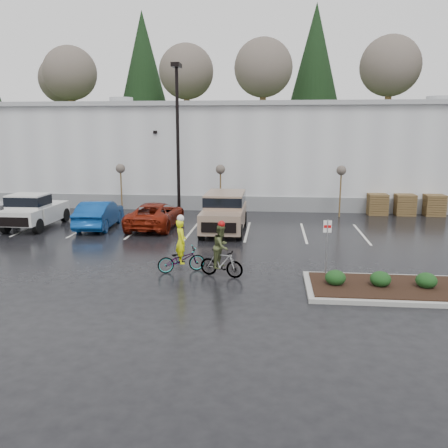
# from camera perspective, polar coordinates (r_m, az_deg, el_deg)

# --- Properties ---
(ground) EXTENTS (120.00, 120.00, 0.00)m
(ground) POSITION_cam_1_polar(r_m,az_deg,el_deg) (17.76, -0.20, -6.35)
(ground) COLOR black
(ground) RESTS_ON ground
(warehouse) EXTENTS (60.50, 15.50, 7.20)m
(warehouse) POSITION_cam_1_polar(r_m,az_deg,el_deg) (38.89, 3.26, 8.76)
(warehouse) COLOR #BCBEC1
(warehouse) RESTS_ON ground
(wooded_ridge) EXTENTS (80.00, 25.00, 6.00)m
(wooded_ridge) POSITION_cam_1_polar(r_m,az_deg,el_deg) (61.89, 4.26, 9.10)
(wooded_ridge) COLOR #283D19
(wooded_ridge) RESTS_ON ground
(lamppost) EXTENTS (0.50, 1.00, 9.22)m
(lamppost) POSITION_cam_1_polar(r_m,az_deg,el_deg) (29.40, -5.62, 11.86)
(lamppost) COLOR black
(lamppost) RESTS_ON ground
(sapling_west) EXTENTS (0.60, 0.60, 3.20)m
(sapling_west) POSITION_cam_1_polar(r_m,az_deg,el_deg) (31.50, -12.34, 6.23)
(sapling_west) COLOR #4A381D
(sapling_west) RESTS_ON ground
(sapling_mid) EXTENTS (0.60, 0.60, 3.20)m
(sapling_mid) POSITION_cam_1_polar(r_m,az_deg,el_deg) (30.12, -0.43, 6.27)
(sapling_mid) COLOR #4A381D
(sapling_mid) RESTS_ON ground
(sapling_east) EXTENTS (0.60, 0.60, 3.20)m
(sapling_east) POSITION_cam_1_polar(r_m,az_deg,el_deg) (30.23, 13.92, 5.95)
(sapling_east) COLOR #4A381D
(sapling_east) RESTS_ON ground
(pallet_stack_a) EXTENTS (1.20, 1.20, 1.35)m
(pallet_stack_a) POSITION_cam_1_polar(r_m,az_deg,el_deg) (31.89, 17.95, 2.28)
(pallet_stack_a) COLOR #4A381D
(pallet_stack_a) RESTS_ON ground
(pallet_stack_b) EXTENTS (1.20, 1.20, 1.35)m
(pallet_stack_b) POSITION_cam_1_polar(r_m,az_deg,el_deg) (32.29, 20.91, 2.19)
(pallet_stack_b) COLOR #4A381D
(pallet_stack_b) RESTS_ON ground
(pallet_stack_c) EXTENTS (1.20, 1.20, 1.35)m
(pallet_stack_c) POSITION_cam_1_polar(r_m,az_deg,el_deg) (32.81, 23.94, 2.09)
(pallet_stack_c) COLOR #4A381D
(pallet_stack_c) RESTS_ON ground
(curb_island) EXTENTS (8.00, 3.00, 0.15)m
(curb_island) POSITION_cam_1_polar(r_m,az_deg,el_deg) (17.49, 23.08, -7.32)
(curb_island) COLOR gray
(curb_island) RESTS_ON ground
(mulch_bed) EXTENTS (7.60, 2.60, 0.04)m
(mulch_bed) POSITION_cam_1_polar(r_m,az_deg,el_deg) (17.46, 23.10, -7.02)
(mulch_bed) COLOR black
(mulch_bed) RESTS_ON curb_island
(shrub_a) EXTENTS (0.70, 0.70, 0.52)m
(shrub_a) POSITION_cam_1_polar(r_m,az_deg,el_deg) (16.73, 13.26, -6.30)
(shrub_a) COLOR #133816
(shrub_a) RESTS_ON curb_island
(shrub_b) EXTENTS (0.70, 0.70, 0.52)m
(shrub_b) POSITION_cam_1_polar(r_m,az_deg,el_deg) (17.00, 18.31, -6.30)
(shrub_b) COLOR #133816
(shrub_b) RESTS_ON curb_island
(shrub_c) EXTENTS (0.70, 0.70, 0.52)m
(shrub_c) POSITION_cam_1_polar(r_m,az_deg,el_deg) (17.39, 23.17, -6.26)
(shrub_c) COLOR #133816
(shrub_c) RESTS_ON curb_island
(fire_lane_sign) EXTENTS (0.30, 0.05, 2.20)m
(fire_lane_sign) POSITION_cam_1_polar(r_m,az_deg,el_deg) (17.60, 12.27, -2.03)
(fire_lane_sign) COLOR gray
(fire_lane_sign) RESTS_ON ground
(pickup_white) EXTENTS (2.10, 5.20, 1.96)m
(pickup_white) POSITION_cam_1_polar(r_m,az_deg,el_deg) (28.59, -21.55, 1.66)
(pickup_white) COLOR silver
(pickup_white) RESTS_ON ground
(car_blue) EXTENTS (1.92, 4.74, 1.53)m
(car_blue) POSITION_cam_1_polar(r_m,az_deg,el_deg) (27.17, -14.77, 1.15)
(car_blue) COLOR navy
(car_blue) RESTS_ON ground
(car_red) EXTENTS (2.56, 5.20, 1.42)m
(car_red) POSITION_cam_1_polar(r_m,az_deg,el_deg) (26.60, -8.21, 1.09)
(car_red) COLOR maroon
(car_red) RESTS_ON ground
(suv_tan) EXTENTS (2.20, 5.10, 2.06)m
(suv_tan) POSITION_cam_1_polar(r_m,az_deg,el_deg) (25.16, 0.00, 1.35)
(suv_tan) COLOR gray
(suv_tan) RESTS_ON ground
(cyclist_hivis) EXTENTS (1.94, 1.33, 2.23)m
(cyclist_hivis) POSITION_cam_1_polar(r_m,az_deg,el_deg) (18.24, -5.17, -3.64)
(cyclist_hivis) COLOR #3F3F44
(cyclist_hivis) RESTS_ON ground
(cyclist_olive) EXTENTS (1.71, 0.93, 2.13)m
(cyclist_olive) POSITION_cam_1_polar(r_m,az_deg,el_deg) (17.55, -0.31, -3.88)
(cyclist_olive) COLOR #3F3F44
(cyclist_olive) RESTS_ON ground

